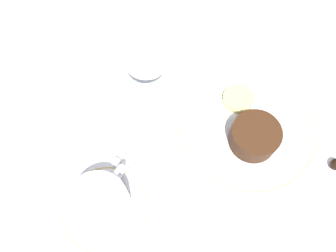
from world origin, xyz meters
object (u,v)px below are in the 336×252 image
fork (186,211)px  dessert_cake (254,136)px  coffee_cup (100,206)px  wine_glass (146,53)px  dinner_plate (246,125)px

fork → dessert_cake: dessert_cake is taller
coffee_cup → wine_glass: wine_glass is taller
coffee_cup → fork: bearing=-63.6°
dinner_plate → coffee_cup: coffee_cup is taller
dinner_plate → coffee_cup: bearing=148.4°
dinner_plate → wine_glass: size_ratio=2.13×
coffee_cup → dessert_cake: (0.22, -0.17, -0.01)m
dinner_plate → wine_glass: 0.22m
coffee_cup → fork: coffee_cup is taller
coffee_cup → dessert_cake: size_ratio=1.45×
dinner_plate → fork: size_ratio=1.44×
wine_glass → dessert_cake: bearing=-99.2°
wine_glass → fork: (-0.20, -0.17, -0.08)m
coffee_cup → wine_glass: size_ratio=0.96×
dinner_plate → dessert_cake: size_ratio=3.22×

